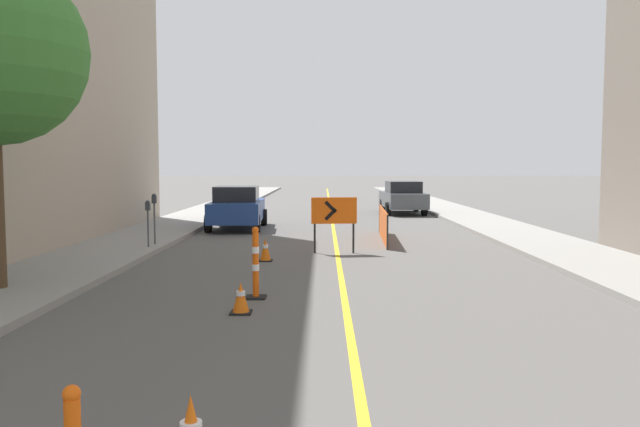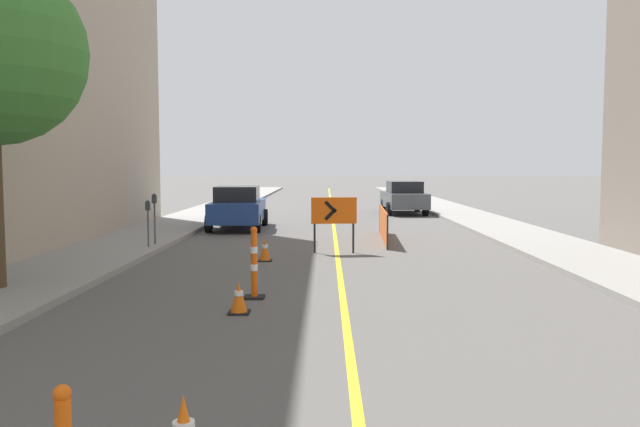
{
  "view_description": "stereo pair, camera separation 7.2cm",
  "coord_description": "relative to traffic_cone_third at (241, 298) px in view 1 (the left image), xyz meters",
  "views": [
    {
      "loc": [
        -0.37,
        4.03,
        2.34
      ],
      "look_at": [
        -0.47,
        21.52,
        1.0
      ],
      "focal_mm": 35.0,
      "sensor_mm": 36.0,
      "label": 1
    },
    {
      "loc": [
        -0.3,
        4.03,
        2.34
      ],
      "look_at": [
        -0.47,
        21.52,
        1.0
      ],
      "focal_mm": 35.0,
      "sensor_mm": 36.0,
      "label": 2
    }
  ],
  "objects": [
    {
      "name": "arrow_barricade_primary",
      "position": [
        1.59,
        6.87,
        0.84
      ],
      "size": [
        1.22,
        0.18,
        1.5
      ],
      "rotation": [
        0.0,
        0.0,
        0.1
      ],
      "color": "#EF560C",
      "rests_on": "ground_plane"
    },
    {
      "name": "sidewalk_right",
      "position": [
        7.79,
        20.41,
        -0.18
      ],
      "size": [
        2.64,
        68.36,
        0.14
      ],
      "color": "gray",
      "rests_on": "ground_plane"
    },
    {
      "name": "traffic_cone_fourth",
      "position": [
        -0.12,
        5.44,
        0.03
      ],
      "size": [
        0.33,
        0.33,
        0.57
      ],
      "color": "black",
      "rests_on": "ground_plane"
    },
    {
      "name": "parking_meter_near_curb",
      "position": [
        -3.46,
        7.72,
        0.89
      ],
      "size": [
        0.12,
        0.11,
        1.43
      ],
      "color": "#4C4C51",
      "rests_on": "sidewalk_left"
    },
    {
      "name": "parking_meter_far_curb",
      "position": [
        -3.46,
        7.07,
        0.79
      ],
      "size": [
        0.12,
        0.11,
        1.27
      ],
      "color": "#4C4C51",
      "rests_on": "sidewalk_left"
    },
    {
      "name": "delineator_post_rear",
      "position": [
        0.11,
        1.14,
        0.31
      ],
      "size": [
        0.35,
        0.35,
        1.28
      ],
      "color": "black",
      "rests_on": "ground_plane"
    },
    {
      "name": "traffic_cone_third",
      "position": [
        0.0,
        0.0,
        0.0
      ],
      "size": [
        0.33,
        0.33,
        0.5
      ],
      "color": "black",
      "rests_on": "ground_plane"
    },
    {
      "name": "sidewalk_left",
      "position": [
        -4.43,
        20.41,
        -0.18
      ],
      "size": [
        2.64,
        68.36,
        0.14
      ],
      "color": "gray",
      "rests_on": "ground_plane"
    },
    {
      "name": "parked_car_curb_mid",
      "position": [
        5.2,
        20.75,
        0.55
      ],
      "size": [
        1.96,
        4.36,
        1.59
      ],
      "rotation": [
        0.0,
        0.0,
        0.04
      ],
      "color": "#474C51",
      "rests_on": "ground_plane"
    },
    {
      "name": "lane_stripe",
      "position": [
        1.68,
        20.41,
        -0.24
      ],
      "size": [
        0.12,
        68.36,
        0.01
      ],
      "color": "gold",
      "rests_on": "ground_plane"
    },
    {
      "name": "safety_mesh_fence",
      "position": [
        3.19,
        9.75,
        0.25
      ],
      "size": [
        0.25,
        4.61,
        0.99
      ],
      "rotation": [
        0.0,
        0.0,
        1.53
      ],
      "color": "#EF560C",
      "rests_on": "ground_plane"
    },
    {
      "name": "parked_car_curb_near",
      "position": [
        -1.89,
        13.3,
        0.55
      ],
      "size": [
        1.98,
        4.37,
        1.59
      ],
      "rotation": [
        0.0,
        0.0,
        0.04
      ],
      "color": "navy",
      "rests_on": "ground_plane"
    }
  ]
}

